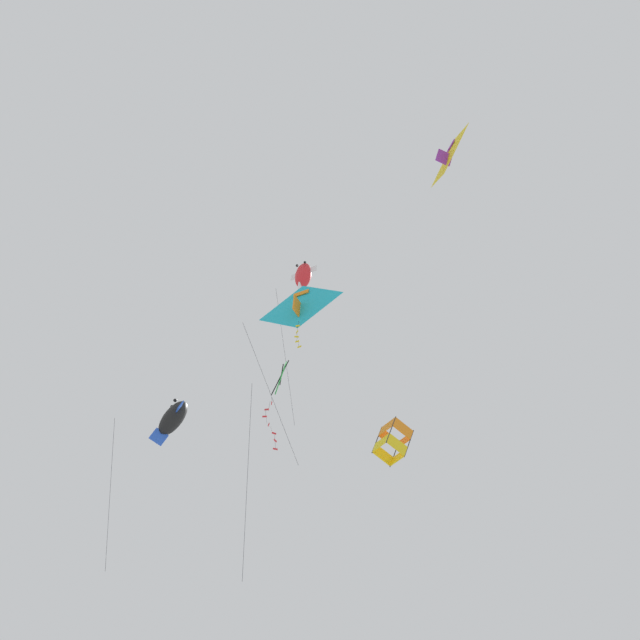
{
  "coord_description": "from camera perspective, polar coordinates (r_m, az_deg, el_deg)",
  "views": [
    {
      "loc": [
        3.74,
        35.3,
        9.04
      ],
      "look_at": [
        -0.75,
        4.62,
        33.88
      ],
      "focal_mm": 51.79,
      "sensor_mm": 36.0,
      "label": 1
    }
  ],
  "objects": [
    {
      "name": "kite_diamond_mid_left",
      "position": [
        35.02,
        -2.48,
        -3.74
      ],
      "size": [
        1.45,
        1.68,
        8.79
      ],
      "rotation": [
        0.35,
        0.0,
        5.05
      ],
      "color": "green"
    },
    {
      "name": "kite_delta_far_centre",
      "position": [
        36.92,
        -1.28,
        0.86
      ],
      "size": [
        3.43,
        3.02,
        6.94
      ],
      "rotation": [
        0.14,
        0.0,
        5.66
      ],
      "color": "#1EB2C6"
    },
    {
      "name": "kite_box_highest",
      "position": [
        36.16,
        4.53,
        -7.5
      ],
      "size": [
        1.7,
        1.47,
        1.72
      ],
      "rotation": [
        0.38,
        0.0,
        5.15
      ],
      "color": "orange"
    },
    {
      "name": "kite_delta_near_right",
      "position": [
        45.37,
        7.91,
        10.0
      ],
      "size": [
        1.28,
        3.15,
        1.92
      ],
      "rotation": [
        0.28,
        0.0,
        4.89
      ],
      "color": "yellow"
    },
    {
      "name": "kite_fish_low_drifter",
      "position": [
        37.23,
        -9.07,
        -6.02
      ],
      "size": [
        2.93,
        2.9,
        6.9
      ],
      "rotation": [
        0.46,
        0.0,
        4.93
      ],
      "color": "black"
    },
    {
      "name": "kite_fish_upper_right",
      "position": [
        49.89,
        -1.04,
        2.75
      ],
      "size": [
        2.18,
        1.9,
        9.78
      ],
      "rotation": [
        0.16,
        0.0,
        5.6
      ],
      "color": "red"
    }
  ]
}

